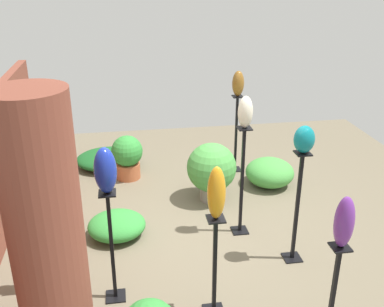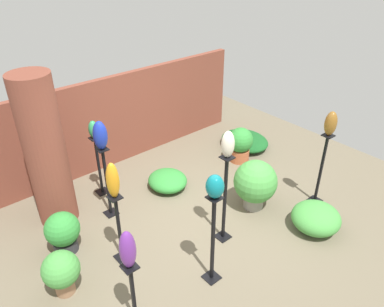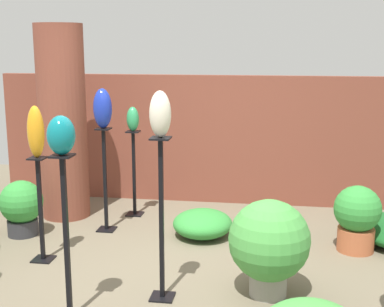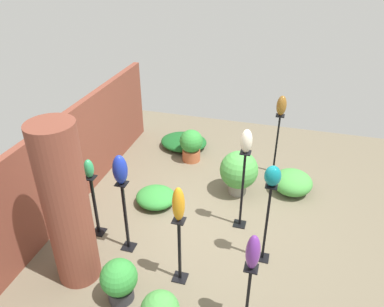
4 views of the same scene
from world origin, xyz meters
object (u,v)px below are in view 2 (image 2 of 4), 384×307
Objects in this scene: pedestal_bronze at (320,172)px; art_vase_jade at (93,129)px; pedestal_violet at (134,299)px; art_vase_ivory at (228,144)px; art_vase_violet at (128,250)px; art_vase_cobalt at (100,135)px; pedestal_amber at (119,231)px; art_vase_amber at (113,180)px; potted_plant_front_left at (240,144)px; art_vase_bronze at (331,124)px; potted_plant_walkway_edge at (61,271)px; pedestal_teal at (213,243)px; pedestal_cobalt at (107,185)px; art_vase_teal at (215,186)px; brick_pillar at (46,153)px; potted_plant_front_right at (255,183)px; potted_plant_near_pillar at (63,231)px; pedestal_ivory at (225,203)px; pedestal_jade at (99,168)px.

art_vase_jade reaches higher than pedestal_bronze.
art_vase_ivory is at bearing 11.90° from pedestal_violet.
pedestal_bronze is at bearing -0.21° from art_vase_violet.
pedestal_amber is at bearing -110.86° from art_vase_cobalt.
art_vase_violet reaches higher than pedestal_bronze.
art_vase_amber reaches higher than art_vase_jade.
potted_plant_front_left is (3.55, 1.72, -0.05)m from pedestal_violet.
pedestal_violet is at bearing 179.79° from art_vase_bronze.
art_vase_jade is (0.96, 2.54, 0.80)m from pedestal_violet.
potted_plant_walkway_edge is at bearing 165.11° from art_vase_ivory.
pedestal_teal reaches higher than pedestal_cobalt.
art_vase_violet is at bearing 176.02° from pedestal_teal.
art_vase_ivory is at bearing 167.89° from pedestal_bronze.
art_vase_teal is 0.42× the size of potted_plant_front_left.
art_vase_bronze reaches higher than art_vase_violet.
pedestal_amber is at bearing 123.27° from art_vase_teal.
brick_pillar reaches higher than art_vase_teal.
art_vase_teal is (-0.65, -0.45, -0.11)m from art_vase_ivory.
art_vase_jade reaches higher than pedestal_cobalt.
potted_plant_front_right is 1.34× the size of potted_plant_near_pillar.
pedestal_violet is at bearing 176.02° from pedestal_teal.
pedestal_cobalt is 1.42× the size of potted_plant_front_right.
potted_plant_front_left is at bearing -4.32° from pedestal_cobalt.
pedestal_violet is 3.13× the size of art_vase_jade.
art_vase_amber reaches higher than pedestal_teal.
art_vase_ivory reaches higher than potted_plant_near_pillar.
pedestal_teal is 0.86m from art_vase_teal.
potted_plant_front_left is at bearing 52.31° from potted_plant_front_right.
pedestal_bronze is at bearing -32.51° from potted_plant_front_right.
pedestal_bronze is 4.04m from potted_plant_near_pillar.
art_vase_cobalt reaches higher than potted_plant_near_pillar.
art_vase_ivory reaches higher than art_vase_jade.
potted_plant_near_pillar is 3.67m from potted_plant_front_left.
pedestal_amber is at bearing 0.00° from art_vase_amber.
pedestal_ivory is 1.65× the size of potted_plant_front_right.
art_vase_amber is (-1.35, 0.62, 0.66)m from pedestal_ivory.
art_vase_ivory reaches higher than potted_plant_walkway_edge.
pedestal_violet is 2.40× the size of art_vase_bronze.
potted_plant_walkway_edge is (-0.43, 0.96, -0.81)m from art_vase_violet.
pedestal_amber is at bearing -50.81° from potted_plant_near_pillar.
pedestal_teal is 1.25m from art_vase_ivory.
art_vase_teal reaches higher than potted_plant_front_left.
pedestal_cobalt is at bearing 122.42° from pedestal_ivory.
art_vase_jade is (-0.16, 2.62, 0.62)m from pedestal_teal.
pedestal_jade is at bearing 135.64° from pedestal_bronze.
brick_pillar reaches higher than art_vase_amber.
brick_pillar is 2.67m from art_vase_teal.
art_vase_ivory is 0.79× the size of art_vase_violet.
art_vase_amber reaches higher than pedestal_amber.
art_vase_cobalt is (-0.99, 1.56, 0.78)m from pedestal_ivory.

